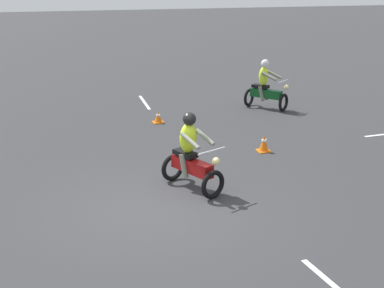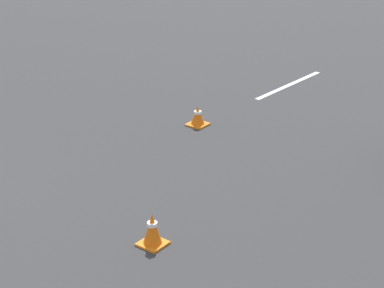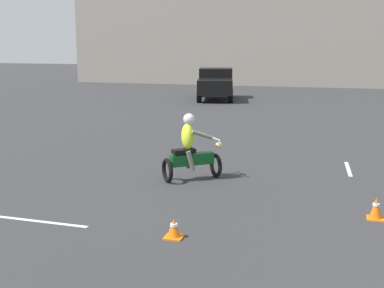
{
  "view_description": "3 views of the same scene",
  "coord_description": "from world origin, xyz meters",
  "px_view_note": "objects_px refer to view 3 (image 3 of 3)",
  "views": [
    {
      "loc": [
        9.23,
        -2.09,
        4.34
      ],
      "look_at": [
        -0.81,
        0.93,
        1.0
      ],
      "focal_mm": 50.0,
      "sensor_mm": 36.0,
      "label": 1
    },
    {
      "loc": [
        3.38,
        8.73,
        4.9
      ],
      "look_at": [
        -3.84,
        3.14,
        0.9
      ],
      "focal_mm": 70.0,
      "sensor_mm": 36.0,
      "label": 2
    },
    {
      "loc": [
        -3.57,
        -7.02,
        3.43
      ],
      "look_at": [
        -6.87,
        5.35,
        0.9
      ],
      "focal_mm": 50.0,
      "sensor_mm": 36.0,
      "label": 3
    }
  ],
  "objects_px": {
    "pickup_truck": "(216,83)",
    "traffic_cone_mid_center": "(174,229)",
    "motorcycle_rider_background": "(191,151)",
    "traffic_cone_near_right": "(376,209)"
  },
  "relations": [
    {
      "from": "pickup_truck",
      "to": "traffic_cone_mid_center",
      "type": "distance_m",
      "value": 21.72
    },
    {
      "from": "motorcycle_rider_background",
      "to": "traffic_cone_near_right",
      "type": "xyz_separation_m",
      "value": [
        4.21,
        -1.91,
        -0.52
      ]
    },
    {
      "from": "pickup_truck",
      "to": "traffic_cone_near_right",
      "type": "bearing_deg",
      "value": -80.26
    },
    {
      "from": "motorcycle_rider_background",
      "to": "traffic_cone_near_right",
      "type": "height_order",
      "value": "motorcycle_rider_background"
    },
    {
      "from": "traffic_cone_near_right",
      "to": "traffic_cone_mid_center",
      "type": "relative_size",
      "value": 1.25
    },
    {
      "from": "pickup_truck",
      "to": "motorcycle_rider_background",
      "type": "bearing_deg",
      "value": -90.79
    },
    {
      "from": "traffic_cone_mid_center",
      "to": "pickup_truck",
      "type": "bearing_deg",
      "value": 100.53
    },
    {
      "from": "pickup_truck",
      "to": "traffic_cone_mid_center",
      "type": "height_order",
      "value": "pickup_truck"
    },
    {
      "from": "pickup_truck",
      "to": "traffic_cone_near_right",
      "type": "relative_size",
      "value": 10.15
    },
    {
      "from": "traffic_cone_near_right",
      "to": "pickup_truck",
      "type": "bearing_deg",
      "value": 111.01
    }
  ]
}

